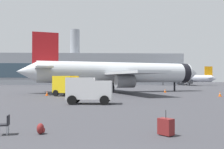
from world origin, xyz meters
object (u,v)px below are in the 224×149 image
service_truck (70,85)px  rolling_suitcase (166,127)px  airplane_taxiing (185,79)px  safety_cone_near (58,90)px  safety_cone_outer (165,91)px  safety_cone_mid (220,94)px  gate_chair (5,123)px  airplane_at_gate (118,73)px  safety_cone_far (47,93)px  cargo_van (89,89)px  traveller_backpack (41,129)px

service_truck → rolling_suitcase: (7.15, -25.79, -1.22)m
airplane_taxiing → rolling_suitcase: size_ratio=23.08×
safety_cone_near → safety_cone_outer: 20.12m
safety_cone_mid → gate_chair: 31.59m
airplane_at_gate → safety_cone_far: bearing=-138.7°
cargo_van → gate_chair: bearing=-102.6°
safety_cone_near → rolling_suitcase: size_ratio=0.59×
safety_cone_mid → cargo_van: bearing=-151.2°
airplane_at_gate → gate_chair: bearing=-101.7°
service_truck → cargo_van: service_truck is taller
service_truck → airplane_taxiing: bearing=59.0°
airplane_taxiing → safety_cone_near: airplane_taxiing is taller
rolling_suitcase → cargo_van: bearing=105.4°
safety_cone_mid → rolling_suitcase: 27.87m
safety_cone_near → safety_cone_outer: size_ratio=0.89×
cargo_van → safety_cone_mid: bearing=28.8°
airplane_taxiing → gate_chair: (-37.79, -88.40, -2.10)m
safety_cone_near → service_truck: bearing=-73.8°
safety_cone_far → safety_cone_outer: (19.63, 7.75, 0.01)m
airplane_at_gate → safety_cone_near: (-11.38, 1.45, -3.34)m
airplane_taxiing → rolling_suitcase: 94.10m
airplane_at_gate → cargo_van: (-4.47, -22.80, -2.21)m
service_truck → rolling_suitcase: bearing=-74.5°
cargo_van → airplane_at_gate: bearing=78.9°
rolling_suitcase → traveller_backpack: 5.51m
safety_cone_outer → gate_chair: (-15.97, -34.47, 0.14)m
service_truck → safety_cone_far: 4.01m
safety_cone_far → safety_cone_mid: bearing=-7.2°
cargo_van → safety_cone_near: cargo_van is taller
safety_cone_mid → safety_cone_outer: safety_cone_mid is taller
airplane_taxiing → safety_cone_mid: (-16.83, -64.77, -2.23)m
safety_cone_mid → safety_cone_outer: 11.94m
airplane_at_gate → safety_cone_outer: (8.42, -2.11, -3.30)m
gate_chair → airplane_taxiing: bearing=66.9°
safety_cone_outer → rolling_suitcase: bearing=-104.4°
cargo_van → safety_cone_near: bearing=105.9°
gate_chair → safety_cone_mid: bearing=48.4°
safety_cone_near → rolling_suitcase: (10.85, -38.52, 0.07)m
gate_chair → cargo_van: bearing=77.4°
airplane_at_gate → service_truck: (-7.68, -11.28, -2.05)m
airplane_taxiing → safety_cone_outer: size_ratio=34.97×
airplane_taxiing → safety_cone_outer: (-21.82, -53.93, -2.24)m
airplane_at_gate → rolling_suitcase: size_ratio=32.00×
cargo_van → safety_cone_outer: size_ratio=6.29×
service_truck → traveller_backpack: bearing=-86.2°
safety_cone_far → rolling_suitcase: (10.68, -27.22, 0.04)m
cargo_van → safety_cone_mid: (17.88, 9.85, -1.08)m
safety_cone_far → gate_chair: 26.97m
safety_cone_mid → rolling_suitcase: (-13.95, -24.12, 0.02)m
service_truck → safety_cone_near: bearing=106.2°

